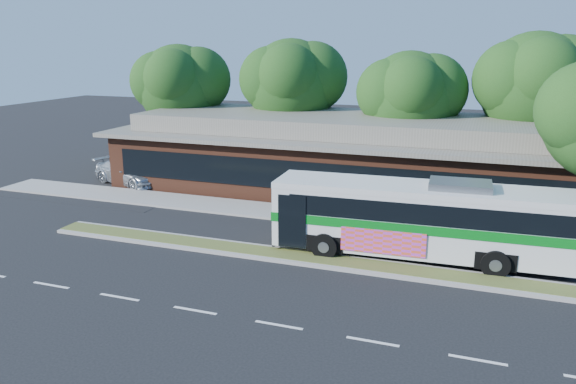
% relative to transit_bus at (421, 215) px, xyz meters
% --- Properties ---
extents(ground, '(120.00, 120.00, 0.00)m').
position_rel_transit_bus_xyz_m(ground, '(-3.43, -2.40, -1.88)').
color(ground, black).
rests_on(ground, ground).
extents(median_strip, '(26.00, 1.10, 0.15)m').
position_rel_transit_bus_xyz_m(median_strip, '(-3.43, -1.80, -1.80)').
color(median_strip, '#4A5925').
rests_on(median_strip, ground).
extents(sidewalk, '(44.00, 2.60, 0.12)m').
position_rel_transit_bus_xyz_m(sidewalk, '(-3.43, 4.00, -1.82)').
color(sidewalk, gray).
rests_on(sidewalk, ground).
extents(parking_lot, '(14.00, 12.00, 0.01)m').
position_rel_transit_bus_xyz_m(parking_lot, '(-21.43, 7.60, -1.87)').
color(parking_lot, black).
rests_on(parking_lot, ground).
extents(plaza_building, '(33.20, 11.20, 4.45)m').
position_rel_transit_bus_xyz_m(plaza_building, '(-3.43, 10.59, 0.25)').
color(plaza_building, brown).
rests_on(plaza_building, ground).
extents(tree_bg_a, '(6.47, 5.80, 8.63)m').
position_rel_transit_bus_xyz_m(tree_bg_a, '(-18.02, 12.74, 3.99)').
color(tree_bg_a, black).
rests_on(tree_bg_a, ground).
extents(tree_bg_b, '(6.69, 6.00, 9.00)m').
position_rel_transit_bus_xyz_m(tree_bg_b, '(-10.00, 13.74, 4.27)').
color(tree_bg_b, black).
rests_on(tree_bg_b, ground).
extents(tree_bg_c, '(6.24, 5.60, 8.26)m').
position_rel_transit_bus_xyz_m(tree_bg_c, '(-2.03, 12.73, 3.72)').
color(tree_bg_c, black).
rests_on(tree_bg_c, ground).
extents(tree_bg_d, '(6.91, 6.20, 9.37)m').
position_rel_transit_bus_xyz_m(tree_bg_d, '(5.01, 13.75, 4.54)').
color(tree_bg_d, black).
rests_on(tree_bg_d, ground).
extents(transit_bus, '(12.12, 3.20, 3.37)m').
position_rel_transit_bus_xyz_m(transit_bus, '(0.00, 0.00, 0.00)').
color(transit_bus, silver).
rests_on(transit_bus, ground).
extents(sedan, '(5.62, 3.63, 1.51)m').
position_rel_transit_bus_xyz_m(sedan, '(-18.90, 6.73, -1.12)').
color(sedan, '#B8BCC0').
rests_on(sedan, ground).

